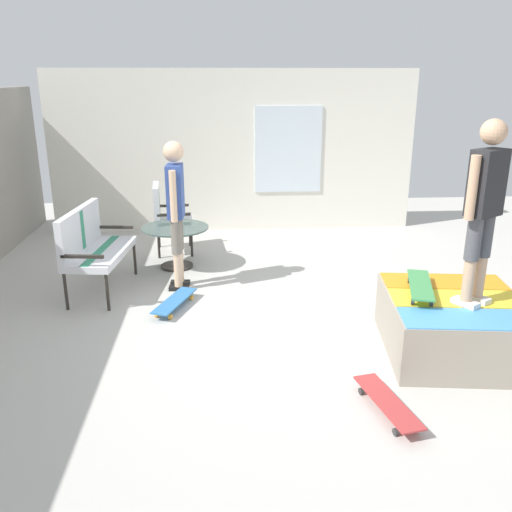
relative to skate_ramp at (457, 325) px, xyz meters
The scene contains 11 objects.
ground_plane 1.69m from the skate_ramp, 61.85° to the left, with size 12.00×12.00×0.10m, color beige.
house_facade 5.08m from the skate_ramp, 23.03° to the left, with size 0.23×6.00×2.62m.
skate_ramp is the anchor object (origin of this frame).
patio_bench 4.17m from the skate_ramp, 64.33° to the left, with size 1.30×0.69×1.02m.
patio_chair_near_house 4.46m from the skate_ramp, 42.33° to the left, with size 0.67×0.61×1.02m.
patio_table 3.83m from the skate_ramp, 47.20° to the left, with size 0.90×0.90×0.57m.
person_watching 3.38m from the skate_ramp, 56.04° to the left, with size 0.48×0.25×1.79m.
person_skater 1.22m from the skate_ramp, 159.63° to the right, with size 0.35×0.42×1.63m.
skateboard_by_bench 2.99m from the skate_ramp, 66.53° to the left, with size 0.82×0.48×0.10m.
skateboard_spare 1.33m from the skate_ramp, 135.03° to the left, with size 0.82×0.36×0.10m.
skateboard_on_ramp 0.51m from the skate_ramp, 69.37° to the left, with size 0.82×0.41×0.10m.
Camera 1 is at (-5.27, 0.74, 2.49)m, focal length 37.98 mm.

